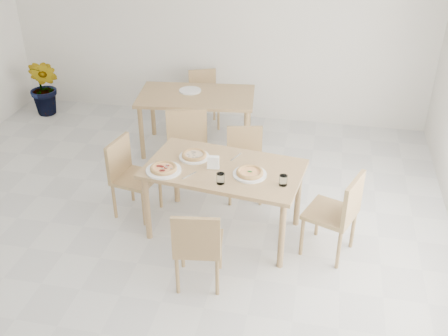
% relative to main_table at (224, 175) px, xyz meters
% --- Properties ---
extents(main_table, '(1.58, 1.03, 0.75)m').
position_rel_main_table_xyz_m(main_table, '(0.00, 0.00, 0.00)').
color(main_table, tan).
rests_on(main_table, ground).
extents(chair_south, '(0.45, 0.45, 0.81)m').
position_rel_main_table_xyz_m(chair_south, '(-0.06, -0.84, -0.19)').
color(chair_south, '#A18650').
rests_on(chair_south, ground).
extents(chair_north, '(0.47, 0.47, 0.79)m').
position_rel_main_table_xyz_m(chair_north, '(0.08, 0.75, -0.21)').
color(chair_north, '#A18650').
rests_on(chair_north, ground).
extents(chair_west, '(0.48, 0.48, 0.84)m').
position_rel_main_table_xyz_m(chair_west, '(-1.05, 0.16, -0.18)').
color(chair_west, '#A18650').
rests_on(chair_west, ground).
extents(chair_east, '(0.55, 0.55, 0.87)m').
position_rel_main_table_xyz_m(chair_east, '(1.11, -0.14, -0.16)').
color(chair_east, '#A18650').
rests_on(chair_east, ground).
extents(plate_margherita, '(0.32, 0.32, 0.02)m').
position_rel_main_table_xyz_m(plate_margherita, '(0.26, -0.09, 0.09)').
color(plate_margherita, white).
rests_on(plate_margherita, main_table).
extents(plate_mushroom, '(0.30, 0.30, 0.02)m').
position_rel_main_table_xyz_m(plate_mushroom, '(-0.33, 0.13, 0.09)').
color(plate_mushroom, white).
rests_on(plate_mushroom, main_table).
extents(plate_pepperoni, '(0.34, 0.34, 0.02)m').
position_rel_main_table_xyz_m(plate_pepperoni, '(-0.55, -0.18, 0.09)').
color(plate_pepperoni, white).
rests_on(plate_pepperoni, main_table).
extents(pizza_margherita, '(0.33, 0.33, 0.03)m').
position_rel_main_table_xyz_m(pizza_margherita, '(0.26, -0.09, 0.12)').
color(pizza_margherita, '#DEBB68').
rests_on(pizza_margherita, plate_margherita).
extents(pizza_mushroom, '(0.26, 0.26, 0.03)m').
position_rel_main_table_xyz_m(pizza_mushroom, '(-0.33, 0.13, 0.12)').
color(pizza_mushroom, '#DEBB68').
rests_on(pizza_mushroom, plate_mushroom).
extents(pizza_pepperoni, '(0.30, 0.30, 0.03)m').
position_rel_main_table_xyz_m(pizza_pepperoni, '(-0.55, -0.18, 0.12)').
color(pizza_pepperoni, '#DEBB68').
rests_on(pizza_pepperoni, plate_pepperoni).
extents(tumbler_a, '(0.08, 0.08, 0.10)m').
position_rel_main_table_xyz_m(tumbler_a, '(0.03, -0.29, 0.13)').
color(tumbler_a, white).
rests_on(tumbler_a, main_table).
extents(tumbler_b, '(0.08, 0.08, 0.10)m').
position_rel_main_table_xyz_m(tumbler_b, '(0.59, -0.21, 0.13)').
color(tumbler_b, white).
rests_on(tumbler_b, main_table).
extents(napkin_holder, '(0.12, 0.07, 0.13)m').
position_rel_main_table_xyz_m(napkin_holder, '(-0.09, -0.05, 0.15)').
color(napkin_holder, silver).
rests_on(napkin_holder, main_table).
extents(fork_a, '(0.09, 0.18, 0.01)m').
position_rel_main_table_xyz_m(fork_a, '(0.08, 0.22, 0.09)').
color(fork_a, silver).
rests_on(fork_a, main_table).
extents(fork_b, '(0.10, 0.16, 0.01)m').
position_rel_main_table_xyz_m(fork_b, '(-0.28, -0.22, 0.09)').
color(fork_b, silver).
rests_on(fork_b, main_table).
extents(second_table, '(1.53, 0.99, 0.75)m').
position_rel_main_table_xyz_m(second_table, '(-0.71, 1.72, -0.00)').
color(second_table, '#A18650').
rests_on(second_table, ground).
extents(chair_back_s, '(0.57, 0.57, 0.92)m').
position_rel_main_table_xyz_m(chair_back_s, '(-0.64, 0.99, -0.13)').
color(chair_back_s, '#A18650').
rests_on(chair_back_s, ground).
extents(chair_back_n, '(0.51, 0.51, 0.78)m').
position_rel_main_table_xyz_m(chair_back_n, '(-0.80, 2.47, -0.21)').
color(chair_back_n, '#A18650').
rests_on(chair_back_n, ground).
extents(plate_empty, '(0.28, 0.28, 0.02)m').
position_rel_main_table_xyz_m(plate_empty, '(-0.82, 1.82, 0.09)').
color(plate_empty, white).
rests_on(plate_empty, second_table).
extents(potted_plant, '(0.57, 0.51, 0.87)m').
position_rel_main_table_xyz_m(potted_plant, '(-3.15, 2.31, -0.23)').
color(potted_plant, '#2B5D1C').
rests_on(potted_plant, ground).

